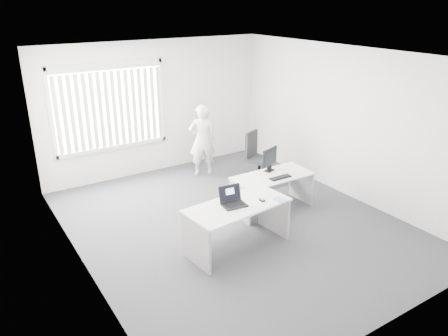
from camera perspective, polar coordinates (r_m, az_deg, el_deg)
ground at (r=7.49m, az=1.34°, el=-7.24°), size 6.00×6.00×0.00m
wall_back at (r=9.46m, az=-8.90°, el=7.79°), size 5.00×0.02×2.80m
wall_front at (r=4.94m, az=21.47°, el=-6.56°), size 5.00×0.02×2.80m
wall_left at (r=5.98m, az=-18.82°, el=-1.31°), size 0.02×6.00×2.80m
wall_right at (r=8.53m, az=15.55°, el=5.75°), size 0.02×6.00×2.80m
ceiling at (r=6.62m, az=1.55°, el=14.54°), size 5.00×6.00×0.02m
window at (r=9.05m, az=-14.66°, el=7.69°), size 2.32×0.06×1.76m
blinds at (r=9.00m, az=-14.52°, el=7.44°), size 2.20×0.10×1.50m
desk_near at (r=6.60m, az=1.77°, el=-6.35°), size 1.65×0.90×0.72m
desk_far at (r=7.83m, az=6.33°, el=-2.17°), size 1.44×0.68×0.66m
office_chair at (r=9.15m, az=4.36°, el=0.41°), size 0.77×0.77×1.02m
person at (r=9.25m, az=-2.87°, el=3.65°), size 0.66×0.55×1.54m
laptop at (r=6.40m, az=1.38°, el=-3.88°), size 0.39×0.35×0.27m
paper_sheet at (r=6.60m, az=4.31°, el=-4.43°), size 0.33×0.30×0.00m
mouse at (r=6.63m, az=4.98°, el=-4.15°), size 0.06×0.10×0.04m
booklet at (r=6.70m, az=7.38°, el=-4.12°), size 0.18×0.22×0.01m
keyboard at (r=7.65m, az=7.38°, el=-1.24°), size 0.42×0.15×0.02m
monitor at (r=7.87m, az=5.98°, el=1.09°), size 0.45×0.26×0.43m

